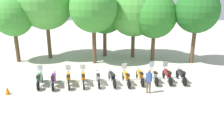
% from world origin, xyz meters
% --- Properties ---
extents(ground_plane, '(80.00, 80.00, 0.00)m').
position_xyz_m(ground_plane, '(0.00, 0.00, 0.00)').
color(ground_plane, '#BCB7A8').
extents(motorcycle_0, '(0.62, 2.18, 1.37)m').
position_xyz_m(motorcycle_0, '(-5.12, -0.27, 0.52)').
color(motorcycle_0, black).
rests_on(motorcycle_0, ground_plane).
extents(motorcycle_1, '(0.62, 2.18, 0.99)m').
position_xyz_m(motorcycle_1, '(-4.10, -0.40, 0.50)').
color(motorcycle_1, black).
rests_on(motorcycle_1, ground_plane).
extents(motorcycle_2, '(0.64, 2.18, 1.37)m').
position_xyz_m(motorcycle_2, '(-3.08, -0.25, 0.52)').
color(motorcycle_2, black).
rests_on(motorcycle_2, ground_plane).
extents(motorcycle_3, '(0.62, 2.18, 1.37)m').
position_xyz_m(motorcycle_3, '(-2.05, -0.11, 0.52)').
color(motorcycle_3, black).
rests_on(motorcycle_3, ground_plane).
extents(motorcycle_4, '(0.62, 2.18, 0.99)m').
position_xyz_m(motorcycle_4, '(-1.03, -0.03, 0.50)').
color(motorcycle_4, black).
rests_on(motorcycle_4, ground_plane).
extents(motorcycle_5, '(0.72, 2.16, 0.99)m').
position_xyz_m(motorcycle_5, '(-0.01, -0.02, 0.50)').
color(motorcycle_5, black).
rests_on(motorcycle_5, ground_plane).
extents(motorcycle_6, '(0.66, 2.17, 1.37)m').
position_xyz_m(motorcycle_6, '(1.01, 0.00, 0.52)').
color(motorcycle_6, black).
rests_on(motorcycle_6, ground_plane).
extents(motorcycle_7, '(0.62, 2.19, 0.99)m').
position_xyz_m(motorcycle_7, '(2.04, 0.29, 0.50)').
color(motorcycle_7, black).
rests_on(motorcycle_7, ground_plane).
extents(motorcycle_8, '(0.62, 2.19, 1.37)m').
position_xyz_m(motorcycle_8, '(3.06, 0.40, 0.52)').
color(motorcycle_8, black).
rests_on(motorcycle_8, ground_plane).
extents(motorcycle_9, '(0.62, 2.19, 1.37)m').
position_xyz_m(motorcycle_9, '(4.08, 0.47, 0.52)').
color(motorcycle_9, black).
rests_on(motorcycle_9, ground_plane).
extents(motorcycle_10, '(0.62, 2.19, 0.99)m').
position_xyz_m(motorcycle_10, '(5.11, 0.43, 0.50)').
color(motorcycle_10, black).
rests_on(motorcycle_10, ground_plane).
extents(person_0, '(0.41, 0.26, 1.66)m').
position_xyz_m(person_0, '(2.38, -1.60, 0.97)').
color(person_0, brown).
rests_on(person_0, ground_plane).
extents(tree_0, '(3.50, 3.50, 5.96)m').
position_xyz_m(tree_0, '(-8.92, 5.78, 4.18)').
color(tree_0, brown).
rests_on(tree_0, ground_plane).
extents(tree_1, '(5.31, 5.31, 8.17)m').
position_xyz_m(tree_1, '(-6.22, 7.08, 5.51)').
color(tree_1, brown).
rests_on(tree_1, ground_plane).
extents(tree_2, '(4.25, 4.25, 7.12)m').
position_xyz_m(tree_2, '(-1.60, 5.29, 4.97)').
color(tree_2, brown).
rests_on(tree_2, ground_plane).
extents(tree_3, '(4.27, 4.27, 6.62)m').
position_xyz_m(tree_3, '(-0.69, 7.88, 4.47)').
color(tree_3, brown).
rests_on(tree_3, ground_plane).
extents(tree_4, '(4.96, 4.96, 7.11)m').
position_xyz_m(tree_4, '(2.16, 7.37, 4.62)').
color(tree_4, brown).
rests_on(tree_4, ground_plane).
extents(tree_5, '(4.12, 4.12, 6.29)m').
position_xyz_m(tree_5, '(4.01, 6.29, 4.22)').
color(tree_5, brown).
rests_on(tree_5, ground_plane).
extents(tree_6, '(3.92, 3.92, 6.73)m').
position_xyz_m(tree_6, '(7.52, 5.31, 4.75)').
color(tree_6, brown).
rests_on(tree_6, ground_plane).
extents(traffic_cone, '(0.32, 0.32, 0.55)m').
position_xyz_m(traffic_cone, '(-6.80, -1.74, 0.28)').
color(traffic_cone, orange).
rests_on(traffic_cone, ground_plane).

